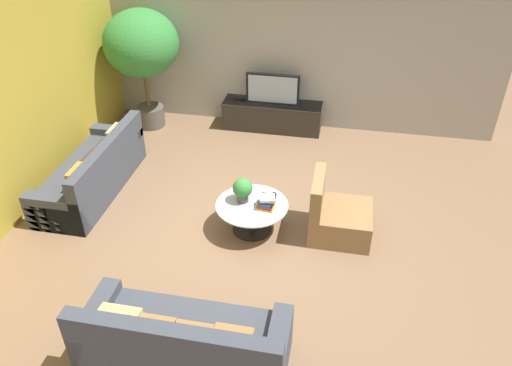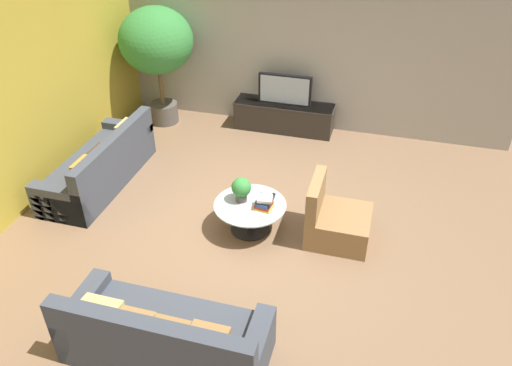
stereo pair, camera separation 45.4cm
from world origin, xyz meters
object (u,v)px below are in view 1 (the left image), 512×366
at_px(media_console, 272,115).
at_px(coffee_table, 252,212).
at_px(television, 273,89).
at_px(armchair_wicker, 337,217).
at_px(potted_palm_tall, 142,47).
at_px(couch_by_wall, 94,173).
at_px(couch_near_entry, 183,343).
at_px(potted_plant_tabletop, 243,189).

xyz_separation_m(media_console, coffee_table, (0.22, -2.97, 0.02)).
bearing_deg(media_console, television, -90.00).
xyz_separation_m(television, coffee_table, (0.22, -2.97, -0.49)).
distance_m(armchair_wicker, potted_palm_tall, 4.56).
height_order(media_console, couch_by_wall, couch_by_wall).
bearing_deg(couch_near_entry, coffee_table, -96.19).
xyz_separation_m(armchair_wicker, potted_palm_tall, (-3.59, 2.54, 1.22)).
distance_m(media_console, armchair_wicker, 3.14).
bearing_deg(potted_plant_tabletop, couch_near_entry, -92.63).
relative_size(television, couch_near_entry, 0.46).
relative_size(media_console, couch_near_entry, 0.89).
height_order(television, potted_plant_tabletop, television).
distance_m(coffee_table, potted_palm_tall, 3.83).
height_order(media_console, potted_palm_tall, potted_palm_tall).
bearing_deg(television, couch_near_entry, -90.21).
bearing_deg(armchair_wicker, coffee_table, 96.76).
bearing_deg(coffee_table, couch_near_entry, -96.19).
bearing_deg(media_console, armchair_wicker, -64.73).
height_order(couch_near_entry, potted_plant_tabletop, couch_near_entry).
bearing_deg(television, armchair_wicker, -64.71).
height_order(media_console, coffee_table, media_console).
height_order(television, couch_near_entry, television).
relative_size(couch_near_entry, potted_plant_tabletop, 5.97).
distance_m(television, potted_plant_tabletop, 2.92).
height_order(television, potted_palm_tall, potted_palm_tall).
bearing_deg(coffee_table, potted_plant_tabletop, 157.90).
height_order(armchair_wicker, potted_palm_tall, potted_palm_tall).
bearing_deg(potted_palm_tall, couch_by_wall, -91.13).
bearing_deg(couch_by_wall, couch_near_entry, 40.14).
relative_size(media_console, armchair_wicker, 2.11).
relative_size(coffee_table, armchair_wicker, 1.12).
height_order(couch_by_wall, potted_plant_tabletop, couch_by_wall).
bearing_deg(armchair_wicker, television, 25.29).
distance_m(couch_near_entry, armchair_wicker, 2.71).
bearing_deg(couch_near_entry, armchair_wicker, -120.07).
bearing_deg(media_console, potted_palm_tall, -172.56).
bearing_deg(coffee_table, television, 94.26).
bearing_deg(couch_by_wall, armchair_wicker, 84.45).
bearing_deg(potted_plant_tabletop, coffee_table, -22.10).
height_order(television, coffee_table, television).
bearing_deg(couch_near_entry, media_console, -90.21).
xyz_separation_m(television, couch_by_wall, (-2.29, -2.48, -0.49)).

